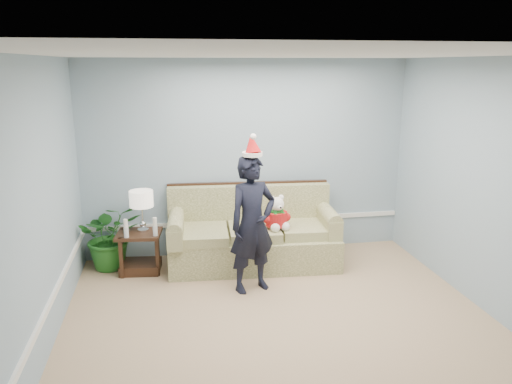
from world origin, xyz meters
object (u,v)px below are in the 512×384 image
at_px(houseplant, 110,236).
at_px(teddy_bear, 277,217).
at_px(side_table, 140,256).
at_px(man, 252,224).
at_px(sofa, 253,237).
at_px(table_lamp, 141,200).

distance_m(houseplant, teddy_bear, 2.19).
xyz_separation_m(side_table, man, (1.34, -0.78, 0.61)).
distance_m(man, teddy_bear, 0.71).
relative_size(sofa, table_lamp, 4.26).
height_order(side_table, table_lamp, table_lamp).
bearing_deg(houseplant, side_table, -28.77).
bearing_deg(side_table, houseplant, 151.23).
relative_size(table_lamp, teddy_bear, 1.18).
bearing_deg(table_lamp, man, -32.50).
bearing_deg(sofa, side_table, -174.58).
distance_m(table_lamp, man, 1.53).
relative_size(sofa, man, 1.40).
bearing_deg(table_lamp, sofa, -0.24).
bearing_deg(man, houseplant, 130.05).
height_order(sofa, man, man).
height_order(table_lamp, man, man).
bearing_deg(teddy_bear, houseplant, 156.25).
xyz_separation_m(side_table, teddy_bear, (1.76, -0.21, 0.50)).
bearing_deg(houseplant, man, -29.77).
relative_size(sofa, houseplant, 2.58).
xyz_separation_m(houseplant, man, (1.72, -0.98, 0.37)).
bearing_deg(teddy_bear, sofa, 125.09).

